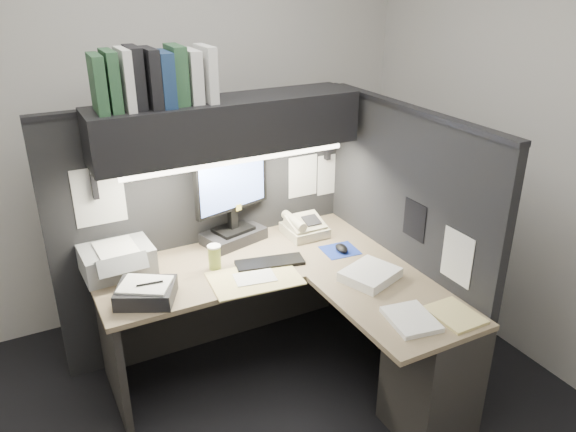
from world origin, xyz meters
The scene contains 23 objects.
floor centered at (0.00, 0.00, 0.00)m, with size 3.50×3.50×0.00m, color black.
wall_back centered at (0.00, 1.50, 1.35)m, with size 3.50×0.04×2.70m, color silver.
wall_front centered at (0.00, -1.50, 1.35)m, with size 3.50×0.04×2.70m, color silver.
wall_right centered at (1.75, 0.00, 1.35)m, with size 0.04×3.00×2.70m, color silver.
partition_back centered at (0.03, 0.93, 0.80)m, with size 1.90×0.06×1.60m, color black.
partition_right centered at (0.98, 0.18, 0.80)m, with size 0.06×1.50×1.60m, color black.
desk centered at (0.43, 0.00, 0.44)m, with size 1.70×1.53×0.73m.
overhead_shelf centered at (0.12, 0.75, 1.50)m, with size 1.55×0.34×0.30m, color black.
task_light_tube centered at (0.12, 0.61, 1.33)m, with size 0.04×0.04×1.32m, color white.
monitor centered at (0.16, 0.81, 0.95)m, with size 0.51×0.32×0.56m.
keyboard centered at (0.23, 0.44, 0.74)m, with size 0.40×0.13×0.02m, color black.
mousepad centered at (0.69, 0.39, 0.73)m, with size 0.21×0.19×0.00m, color navy.
mouse centered at (0.69, 0.38, 0.75)m, with size 0.07×0.11×0.04m, color black.
telephone centered at (0.61, 0.70, 0.78)m, with size 0.25×0.26×0.10m, color #C0B794.
coffee_cup centered at (-0.07, 0.54, 0.80)m, with size 0.07×0.07×0.14m, color #A89E43.
printer centered at (-0.57, 0.78, 0.81)m, with size 0.39×0.33×0.15m, color #979B9D.
notebook_stack centered at (-0.51, 0.39, 0.77)m, with size 0.29×0.24×0.09m, color black.
open_folder centered at (0.08, 0.32, 0.73)m, with size 0.49×0.32×0.01m, color #DAC97B.
paper_stack_a centered at (0.65, 0.03, 0.76)m, with size 0.29×0.24×0.06m, color white.
paper_stack_b centered at (0.59, -0.41, 0.74)m, with size 0.21×0.26×0.03m, color white.
manila_stack centered at (0.81, -0.47, 0.74)m, with size 0.21×0.26×0.01m, color #DAC97B.
binder_row centered at (-0.27, 0.75, 1.80)m, with size 0.62×0.25×0.31m.
pinned_papers centered at (0.42, 0.56, 1.05)m, with size 1.76×1.31×0.51m.
Camera 1 is at (-1.01, -2.17, 2.31)m, focal length 35.00 mm.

